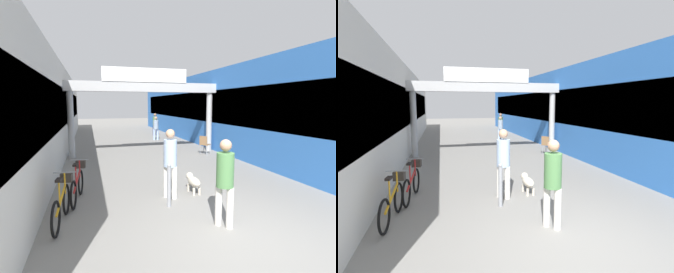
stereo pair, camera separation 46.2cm
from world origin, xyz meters
TOP-DOWN VIEW (x-y plane):
  - ground_plane at (0.00, 0.00)m, footprint 80.00×80.00m
  - storefront_left at (-5.09, 11.00)m, footprint 3.00×26.00m
  - storefront_right at (5.09, 11.00)m, footprint 3.00×26.00m
  - arcade_sign_gateway at (0.00, 8.45)m, footprint 7.40×0.47m
  - pedestrian_with_dog at (-0.64, 2.44)m, footprint 0.48×0.48m
  - pedestrian_companion at (-0.10, 0.60)m, footprint 0.48×0.48m
  - pedestrian_carrying_crate at (1.71, 13.12)m, footprint 0.39×0.36m
  - pedestrian_elderly_walking at (2.29, 15.65)m, footprint 0.45×0.45m
  - dog_on_leash at (0.08, 2.65)m, footprint 0.29×0.70m
  - bicycle_orange_nearest at (-3.17, 1.75)m, footprint 0.46×1.69m
  - bicycle_red_second at (-2.91, 3.00)m, footprint 0.46×1.68m
  - bollard_post_metal at (-0.85, 1.88)m, footprint 0.10×0.10m
  - cafe_chair_wood_nearer at (2.68, 7.56)m, footprint 0.56×0.56m

SIDE VIEW (x-z plane):
  - ground_plane at x=0.00m, z-range 0.00..0.00m
  - dog_on_leash at x=0.08m, z-range 0.06..0.57m
  - bicycle_orange_nearest at x=-3.17m, z-range -0.05..0.93m
  - bicycle_red_second at x=-2.91m, z-range -0.05..0.93m
  - bollard_post_metal at x=-0.85m, z-range 0.01..1.05m
  - cafe_chair_wood_nearer at x=2.68m, z-range 0.10..0.99m
  - pedestrian_carrying_crate at x=1.71m, z-range 0.10..1.68m
  - pedestrian_elderly_walking at x=2.29m, z-range 0.12..1.81m
  - pedestrian_companion at x=-0.10m, z-range 0.13..1.87m
  - pedestrian_with_dog at x=-0.64m, z-range 0.14..1.92m
  - storefront_left at x=-5.09m, z-range 0.00..4.14m
  - storefront_right at x=5.09m, z-range 0.00..4.14m
  - arcade_sign_gateway at x=0.00m, z-range 0.86..4.92m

